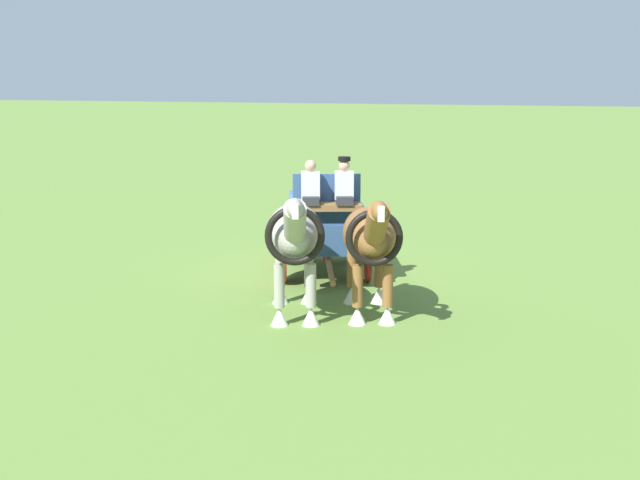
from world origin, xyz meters
TOP-DOWN VIEW (x-y plane):
  - ground_plane at (0.00, 0.00)m, footprint 220.00×220.00m
  - show_wagon at (0.18, 0.07)m, footprint 5.47×2.85m
  - draft_horse_near at (3.16, 1.92)m, footprint 2.96×1.61m
  - draft_horse_off at (3.62, 0.70)m, footprint 3.06×1.67m

SIDE VIEW (x-z plane):
  - ground_plane at x=0.00m, z-range 0.00..0.00m
  - show_wagon at x=0.18m, z-range -0.19..2.40m
  - draft_horse_near at x=3.16m, z-range 0.24..2.47m
  - draft_horse_off at x=3.62m, z-range 0.27..2.55m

